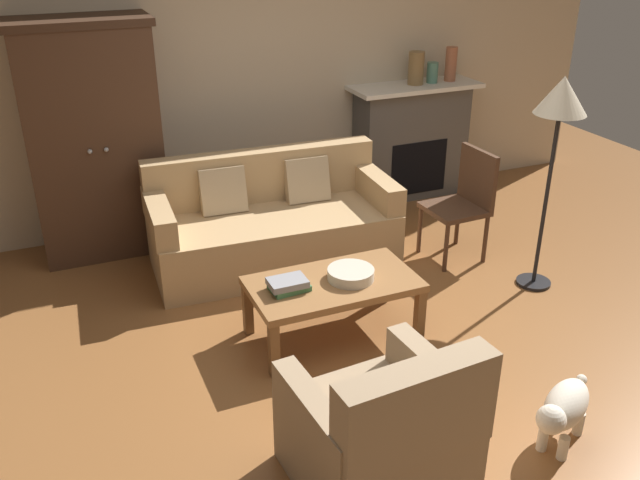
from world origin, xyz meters
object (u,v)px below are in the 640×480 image
coffee_table (333,288)px  side_chair_wooden (464,198)px  dog (564,408)px  armoire (94,141)px  book_stack (288,285)px  mantel_vase_bronze (416,68)px  fireplace (411,140)px  fruit_bowl (351,274)px  floor_lamp (560,108)px  couch (272,225)px  mantel_vase_jade (432,72)px  mantel_vase_terracotta (451,64)px  armchair_near_left (381,436)px

coffee_table → side_chair_wooden: size_ratio=1.22×
side_chair_wooden → dog: (-0.78, -2.12, -0.27)m
armoire → book_stack: size_ratio=7.29×
armoire → mantel_vase_bronze: (2.95, 0.06, 0.32)m
fireplace → fruit_bowl: size_ratio=4.10×
armoire → coffee_table: armoire is taller
fireplace → coffee_table: 2.69m
book_stack → mantel_vase_bronze: size_ratio=0.86×
armoire → floor_lamp: 3.52m
coffee_table → mantel_vase_bronze: (1.74, 2.02, 0.90)m
mantel_vase_bronze → couch: bearing=-154.9°
couch → mantel_vase_bronze: (1.75, 0.82, 0.95)m
armoire → coffee_table: size_ratio=1.72×
mantel_vase_jade → dog: mantel_vase_jade is taller
side_chair_wooden → mantel_vase_jade: bearing=71.0°
mantel_vase_jade → mantel_vase_terracotta: 0.21m
armoire → armchair_near_left: size_ratio=2.15×
floor_lamp → dog: size_ratio=3.10×
armoire → fruit_bowl: armoire is taller
fireplace → couch: bearing=-154.4°
couch → side_chair_wooden: side_chair_wooden is taller
dog → side_chair_wooden: bearing=69.8°
fruit_bowl → coffee_table: bearing=170.6°
mantel_vase_terracotta → side_chair_wooden: mantel_vase_terracotta is taller
mantel_vase_bronze → dog: size_ratio=0.58×
fruit_bowl → armchair_near_left: size_ratio=0.35×
fruit_bowl → dog: (0.56, -1.42, -0.21)m
coffee_table → book_stack: (-0.31, 0.00, 0.09)m
fireplace → mantel_vase_bronze: (-0.00, -0.02, 0.70)m
armchair_near_left → side_chair_wooden: (1.80, 2.00, 0.20)m
armchair_near_left → mantel_vase_jade: bearing=55.9°
mantel_vase_bronze → armchair_near_left: bearing=-122.0°
book_stack → coffee_table: bearing=-0.5°
mantel_vase_jade → side_chair_wooden: (-0.46, -1.33, -0.70)m
mantel_vase_bronze → floor_lamp: bearing=-90.9°
mantel_vase_terracotta → coffee_table: bearing=-136.5°
couch → dog: 2.72m
armchair_near_left → side_chair_wooden: side_chair_wooden is taller
armchair_near_left → floor_lamp: (2.05, 1.36, 1.06)m
couch → armchair_near_left: (-0.33, -2.51, -0.00)m
fireplace → coffee_table: (-1.74, -2.03, -0.20)m
side_chair_wooden → dog: bearing=-110.2°
armoire → mantel_vase_terracotta: (3.33, 0.06, 0.33)m
fireplace → fruit_bowl: fireplace is taller
coffee_table → floor_lamp: bearing=1.4°
armchair_near_left → side_chair_wooden: bearing=48.0°
book_stack → dog: size_ratio=0.50×
couch → dog: (0.68, -2.63, -0.07)m
fruit_bowl → mantel_vase_bronze: 2.73m
fruit_bowl → mantel_vase_terracotta: mantel_vase_terracotta is taller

